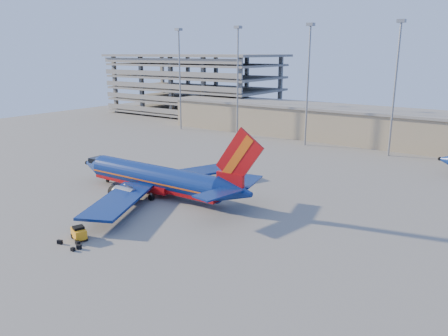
% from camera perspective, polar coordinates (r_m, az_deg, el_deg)
% --- Properties ---
extents(ground, '(220.00, 220.00, 0.00)m').
position_cam_1_polar(ground, '(68.53, -2.03, -3.94)').
color(ground, slate).
rests_on(ground, ground).
extents(terminal_building, '(122.00, 16.00, 8.50)m').
position_cam_1_polar(terminal_building, '(114.86, 19.99, 5.08)').
color(terminal_building, gray).
rests_on(terminal_building, ground).
extents(parking_garage, '(62.00, 32.00, 21.40)m').
position_cam_1_polar(parking_garage, '(161.74, -3.82, 11.17)').
color(parking_garage, slate).
rests_on(parking_garage, ground).
extents(light_mast_row, '(101.60, 1.60, 28.65)m').
position_cam_1_polar(light_mast_row, '(103.58, 16.10, 11.80)').
color(light_mast_row, gray).
rests_on(light_mast_row, ground).
extents(aircraft_main, '(36.54, 35.18, 12.38)m').
position_cam_1_polar(aircraft_main, '(70.02, -8.44, -1.42)').
color(aircraft_main, navy).
rests_on(aircraft_main, ground).
extents(baggage_tug, '(2.74, 2.20, 1.71)m').
position_cam_1_polar(baggage_tug, '(56.41, -18.43, -8.01)').
color(baggage_tug, orange).
rests_on(baggage_tug, ground).
extents(luggage_pile, '(3.72, 3.09, 0.51)m').
position_cam_1_polar(luggage_pile, '(55.34, -18.82, -9.25)').
color(luggage_pile, black).
rests_on(luggage_pile, ground).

